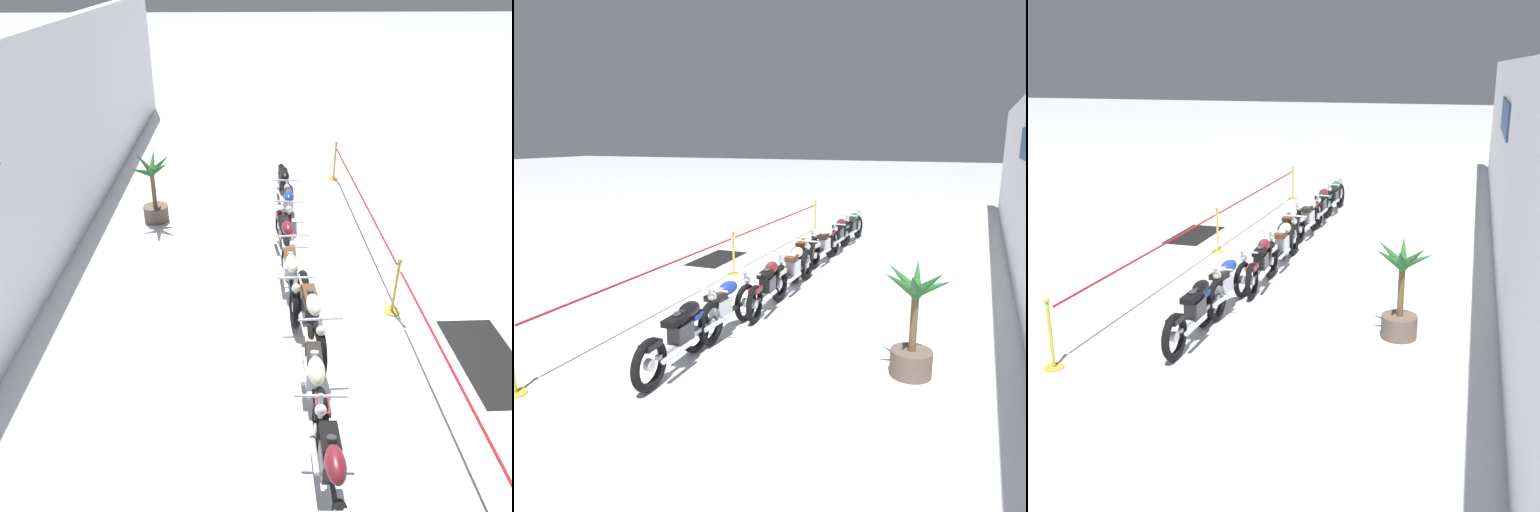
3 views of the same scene
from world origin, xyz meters
TOP-DOWN VIEW (x-y plane):
  - ground_plane at (0.00, 0.00)m, footprint 120.00×120.00m
  - motorcycle_maroon_1 at (-3.33, 0.61)m, footprint 2.33×0.62m
  - motorcycle_cream_2 at (-1.95, 0.61)m, footprint 2.17×0.62m
  - motorcycle_cream_3 at (-0.64, 0.49)m, footprint 2.22×0.62m
  - motorcycle_cream_4 at (0.61, 0.69)m, footprint 2.37×0.62m
  - motorcycle_maroon_5 at (1.94, 0.67)m, footprint 2.19×0.62m
  - motorcycle_blue_6 at (3.42, 0.49)m, footprint 2.15×0.62m
  - motorcycle_black_7 at (4.62, 0.50)m, footprint 2.29×0.62m
  - potted_palm_left_of_row at (3.71, 3.50)m, footprint 1.12×0.93m
  - stanchion_far_left at (-1.51, -1.02)m, footprint 12.41×0.28m
  - stanchion_mid_left at (0.06, -1.02)m, footprint 0.28×0.28m
  - stanchion_mid_right at (6.16, -1.02)m, footprint 0.28×0.28m
  - floor_banner at (-1.19, -2.15)m, footprint 1.95×0.93m

SIDE VIEW (x-z plane):
  - ground_plane at x=0.00m, z-range 0.00..0.00m
  - floor_banner at x=-1.19m, z-range 0.00..0.01m
  - stanchion_mid_left at x=0.06m, z-range -0.17..0.88m
  - stanchion_mid_right at x=6.16m, z-range -0.17..0.88m
  - motorcycle_cream_4 at x=0.61m, z-range -0.01..0.91m
  - motorcycle_blue_6 at x=3.42m, z-range 0.00..0.91m
  - motorcycle_black_7 at x=4.62m, z-range -0.01..0.92m
  - motorcycle_maroon_5 at x=1.94m, z-range 0.00..0.91m
  - motorcycle_cream_2 at x=-1.95m, z-range 0.01..0.92m
  - motorcycle_maroon_1 at x=-3.33m, z-range 0.00..0.95m
  - motorcycle_cream_3 at x=-0.64m, z-range 0.00..0.97m
  - potted_palm_left_of_row at x=3.71m, z-range -0.12..1.49m
  - stanchion_far_left at x=-1.51m, z-range 0.23..1.28m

